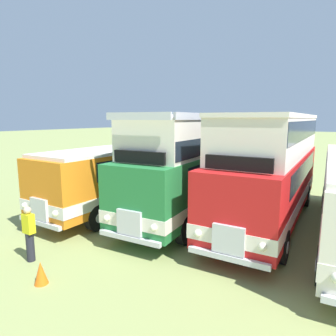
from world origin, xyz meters
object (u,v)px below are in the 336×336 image
Objects in this scene: bus_first_in_row at (138,169)px; cone_near_end at (41,273)px; marshal_person at (29,233)px; bus_third_in_row at (271,164)px; bus_second_in_row at (198,161)px.

bus_first_in_row is 18.61× the size of cone_near_end.
bus_first_in_row is at bearing 99.01° from marshal_person.
bus_third_in_row is 16.90× the size of cone_near_end.
cone_near_end is (2.50, -7.65, -1.45)m from bus_first_in_row.
cone_near_end is (-0.76, -7.92, -2.05)m from bus_second_in_row.
bus_third_in_row is 9.36m from marshal_person.
marshal_person is at bearing -106.57° from bus_second_in_row.
marshal_person is at bearing -80.99° from bus_first_in_row.
cone_near_end is 1.65m from marshal_person.
bus_first_in_row is 6.60m from bus_third_in_row.
bus_first_in_row is at bearing -176.01° from bus_third_in_row.
bus_third_in_row is at bearing 3.99° from bus_first_in_row.
bus_second_in_row is at bearing 73.43° from marshal_person.
bus_second_in_row is at bearing -176.69° from bus_third_in_row.
cone_near_end is at bearing -71.88° from bus_first_in_row.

